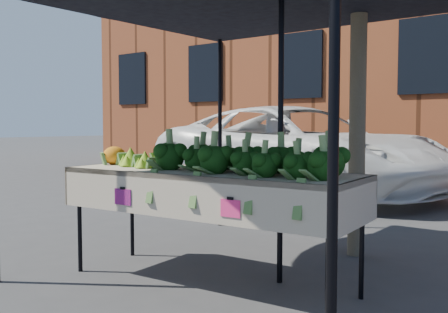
{
  "coord_description": "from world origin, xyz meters",
  "views": [
    {
      "loc": [
        2.65,
        -3.05,
        1.26
      ],
      "look_at": [
        0.14,
        0.2,
        1.0
      ],
      "focal_mm": 40.73,
      "sensor_mm": 36.0,
      "label": 1
    }
  ],
  "objects_px": {
    "vehicle": "(297,34)",
    "street_tree": "(359,19)",
    "table": "(208,228)",
    "canopy": "(250,111)"
  },
  "relations": [
    {
      "from": "canopy",
      "to": "street_tree",
      "type": "bearing_deg",
      "value": 66.62
    },
    {
      "from": "canopy",
      "to": "vehicle",
      "type": "height_order",
      "value": "vehicle"
    },
    {
      "from": "street_tree",
      "to": "table",
      "type": "bearing_deg",
      "value": -109.52
    },
    {
      "from": "table",
      "to": "vehicle",
      "type": "distance_m",
      "value": 5.98
    },
    {
      "from": "table",
      "to": "street_tree",
      "type": "relative_size",
      "value": 0.54
    },
    {
      "from": "table",
      "to": "canopy",
      "type": "relative_size",
      "value": 0.78
    },
    {
      "from": "vehicle",
      "to": "street_tree",
      "type": "xyz_separation_m",
      "value": [
        2.64,
        -3.48,
        -0.63
      ]
    },
    {
      "from": "table",
      "to": "street_tree",
      "type": "height_order",
      "value": "street_tree"
    },
    {
      "from": "vehicle",
      "to": "street_tree",
      "type": "distance_m",
      "value": 4.41
    },
    {
      "from": "table",
      "to": "vehicle",
      "type": "height_order",
      "value": "vehicle"
    }
  ]
}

